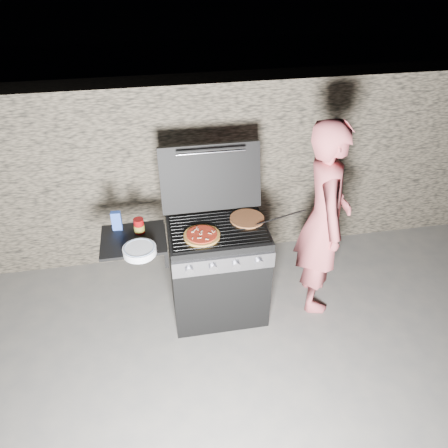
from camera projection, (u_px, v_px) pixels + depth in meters
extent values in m
plane|color=#5C5A59|center=(219.00, 309.00, 4.01)|extent=(50.00, 50.00, 0.00)
cube|color=#7E7059|center=(200.00, 169.00, 4.34)|extent=(8.00, 0.35, 1.80)
cylinder|color=#B56F3D|center=(247.00, 219.00, 3.59)|extent=(0.30, 0.30, 0.02)
cylinder|color=maroon|center=(139.00, 226.00, 3.43)|extent=(0.08, 0.08, 0.13)
cube|color=#2B4EB7|center=(117.00, 221.00, 3.45)|extent=(0.08, 0.05, 0.16)
cylinder|color=white|center=(140.00, 251.00, 3.22)|extent=(0.28, 0.28, 0.06)
imported|color=#D75F65|center=(324.00, 219.00, 3.65)|extent=(0.54, 0.71, 1.76)
cylinder|color=black|center=(279.00, 218.00, 3.54)|extent=(0.45, 0.05, 0.09)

